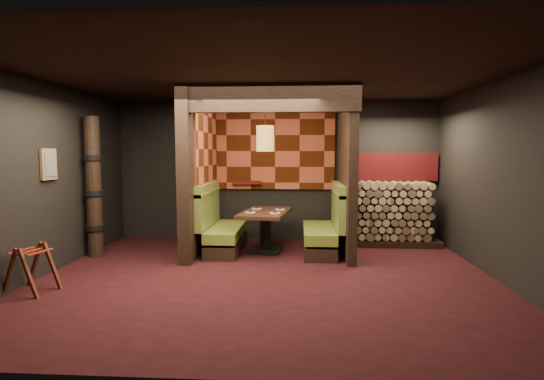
{
  "coord_description": "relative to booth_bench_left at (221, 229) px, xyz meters",
  "views": [
    {
      "loc": [
        0.46,
        -5.92,
        1.8
      ],
      "look_at": [
        0.0,
        1.3,
        1.15
      ],
      "focal_mm": 28.0,
      "sensor_mm": 36.0,
      "label": 1
    }
  ],
  "objects": [
    {
      "name": "floor",
      "position": [
        0.96,
        -1.65,
        -0.41
      ],
      "size": [
        6.5,
        5.5,
        0.02
      ],
      "primitive_type": "cube",
      "color": "black",
      "rests_on": "ground"
    },
    {
      "name": "ceiling",
      "position": [
        0.96,
        -1.65,
        2.46
      ],
      "size": [
        6.5,
        5.5,
        0.02
      ],
      "primitive_type": "cube",
      "color": "black",
      "rests_on": "ground"
    },
    {
      "name": "wall_back",
      "position": [
        0.96,
        1.11,
        1.02
      ],
      "size": [
        6.5,
        0.02,
        2.85
      ],
      "primitive_type": "cube",
      "color": "black",
      "rests_on": "ground"
    },
    {
      "name": "wall_front",
      "position": [
        0.96,
        -4.41,
        1.02
      ],
      "size": [
        6.5,
        0.02,
        2.85
      ],
      "primitive_type": "cube",
      "color": "black",
      "rests_on": "ground"
    },
    {
      "name": "wall_left",
      "position": [
        -2.3,
        -1.65,
        1.02
      ],
      "size": [
        0.02,
        5.5,
        2.85
      ],
      "primitive_type": "cube",
      "color": "black",
      "rests_on": "ground"
    },
    {
      "name": "wall_right",
      "position": [
        4.22,
        -1.65,
        1.02
      ],
      "size": [
        0.02,
        5.5,
        2.85
      ],
      "primitive_type": "cube",
      "color": "black",
      "rests_on": "ground"
    },
    {
      "name": "partition_left",
      "position": [
        -0.39,
        -0.0,
        1.02
      ],
      "size": [
        0.2,
        2.2,
        2.85
      ],
      "primitive_type": "cube",
      "color": "black",
      "rests_on": "floor"
    },
    {
      "name": "partition_right",
      "position": [
        2.26,
        0.05,
        1.02
      ],
      "size": [
        0.15,
        2.1,
        2.85
      ],
      "primitive_type": "cube",
      "color": "black",
      "rests_on": "floor"
    },
    {
      "name": "header_beam",
      "position": [
        0.94,
        -0.95,
        2.23
      ],
      "size": [
        2.85,
        0.18,
        0.44
      ],
      "primitive_type": "cube",
      "color": "black",
      "rests_on": "partition_left"
    },
    {
      "name": "tapa_back_panel",
      "position": [
        0.94,
        1.06,
        1.42
      ],
      "size": [
        2.4,
        0.06,
        1.55
      ],
      "primitive_type": "cube",
      "color": "#AC482C",
      "rests_on": "wall_back"
    },
    {
      "name": "tapa_side_panel",
      "position": [
        -0.27,
        0.17,
        1.45
      ],
      "size": [
        0.04,
        1.85,
        1.45
      ],
      "primitive_type": "cube",
      "color": "#AC482C",
      "rests_on": "partition_left"
    },
    {
      "name": "lacquer_shelf",
      "position": [
        0.36,
        1.0,
        0.78
      ],
      "size": [
        0.6,
        0.12,
        0.07
      ],
      "primitive_type": "cube",
      "color": "#511010",
      "rests_on": "wall_back"
    },
    {
      "name": "booth_bench_left",
      "position": [
        0.0,
        0.0,
        0.0
      ],
      "size": [
        0.68,
        1.6,
        1.14
      ],
      "color": "black",
      "rests_on": "floor"
    },
    {
      "name": "booth_bench_right",
      "position": [
        1.89,
        0.0,
        0.0
      ],
      "size": [
        0.68,
        1.6,
        1.14
      ],
      "color": "black",
      "rests_on": "floor"
    },
    {
      "name": "dining_table",
      "position": [
        0.83,
        -0.05,
        0.11
      ],
      "size": [
        0.94,
        1.5,
        0.74
      ],
      "color": "black",
      "rests_on": "floor"
    },
    {
      "name": "place_settings",
      "position": [
        0.83,
        -0.05,
        0.35
      ],
      "size": [
        0.68,
        0.72,
        0.03
      ],
      "color": "white",
      "rests_on": "dining_table"
    },
    {
      "name": "pendant_lamp",
      "position": [
        0.83,
        -0.1,
        1.64
      ],
      "size": [
        0.31,
        0.31,
        1.04
      ],
      "color": "olive",
      "rests_on": "ceiling"
    },
    {
      "name": "framed_picture",
      "position": [
        -2.25,
        -1.55,
        1.22
      ],
      "size": [
        0.05,
        0.36,
        0.46
      ],
      "color": "olive",
      "rests_on": "wall_left"
    },
    {
      "name": "luggage_rack",
      "position": [
        -2.01,
        -2.44,
        -0.08
      ],
      "size": [
        0.68,
        0.55,
        0.65
      ],
      "color": "#3F190D",
      "rests_on": "floor"
    },
    {
      "name": "totem_column",
      "position": [
        -2.09,
        -0.55,
        0.79
      ],
      "size": [
        0.31,
        0.31,
        2.4
      ],
      "color": "black",
      "rests_on": "floor"
    },
    {
      "name": "firewood_stack",
      "position": [
        3.25,
        0.7,
        0.21
      ],
      "size": [
        1.73,
        0.7,
        1.22
      ],
      "color": "black",
      "rests_on": "floor"
    },
    {
      "name": "mosaic_header",
      "position": [
        3.25,
        1.03,
        1.1
      ],
      "size": [
        1.83,
        0.1,
        0.56
      ],
      "primitive_type": "cube",
      "color": "maroon",
      "rests_on": "wall_back"
    },
    {
      "name": "bay_front_post",
      "position": [
        2.35,
        0.31,
        1.02
      ],
      "size": [
        0.08,
        0.08,
        2.85
      ],
      "primitive_type": "cube",
      "color": "black",
      "rests_on": "floor"
    }
  ]
}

